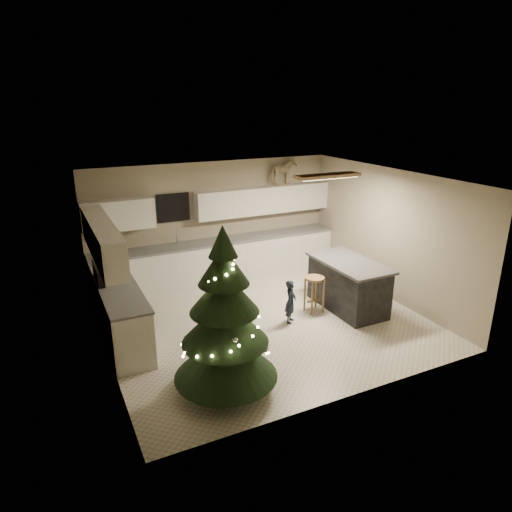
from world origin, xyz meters
The scene contains 8 objects.
ground_plane centered at (0.00, 0.00, 0.00)m, with size 5.50×5.50×0.00m, color silver.
room_shell centered at (0.02, 0.00, 1.75)m, with size 5.52×5.02×2.61m.
cabinetry centered at (-0.91, 1.65, 0.76)m, with size 5.50×3.20×2.00m.
island centered at (1.70, -0.19, 0.48)m, with size 0.90×1.70×0.95m.
bar_stool centered at (1.04, -0.04, 0.52)m, with size 0.36×0.36×0.69m.
christmas_tree centered at (-1.41, -1.60, 0.98)m, with size 1.49×1.44×2.38m.
toddler centered at (0.41, -0.23, 0.40)m, with size 0.29×0.19×0.80m, color black.
rocking_horse centered at (1.63, 2.33, 2.30)m, with size 0.71×0.44×0.57m.
Camera 1 is at (-3.41, -6.68, 3.84)m, focal length 32.00 mm.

